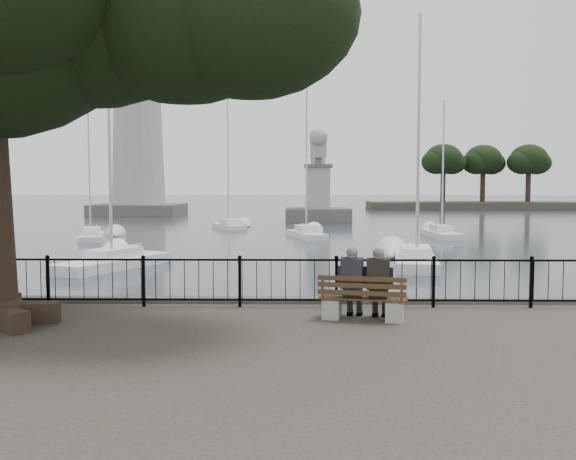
{
  "coord_description": "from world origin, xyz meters",
  "views": [
    {
      "loc": [
        0.23,
        -10.63,
        2.54
      ],
      "look_at": [
        0.0,
        2.5,
        1.6
      ],
      "focal_mm": 40.0,
      "sensor_mm": 36.0,
      "label": 1
    }
  ],
  "objects_px": {
    "lighthouse": "(138,107)",
    "lion_monument": "(318,198)",
    "person_right": "(379,287)",
    "bench": "(363,304)",
    "person_left": "(353,286)"
  },
  "relations": [
    {
      "from": "person_left",
      "to": "person_right",
      "type": "bearing_deg",
      "value": -12.34
    },
    {
      "from": "bench",
      "to": "person_right",
      "type": "relative_size",
      "value": 1.24
    },
    {
      "from": "person_right",
      "to": "lighthouse",
      "type": "distance_m",
      "value": 64.73
    },
    {
      "from": "bench",
      "to": "person_right",
      "type": "height_order",
      "value": "person_right"
    },
    {
      "from": "lighthouse",
      "to": "bench",
      "type": "bearing_deg",
      "value": -72.28
    },
    {
      "from": "person_left",
      "to": "person_right",
      "type": "distance_m",
      "value": 0.49
    },
    {
      "from": "lighthouse",
      "to": "lion_monument",
      "type": "relative_size",
      "value": 3.29
    },
    {
      "from": "person_right",
      "to": "lighthouse",
      "type": "relative_size",
      "value": 0.05
    },
    {
      "from": "person_left",
      "to": "lion_monument",
      "type": "distance_m",
      "value": 48.57
    },
    {
      "from": "bench",
      "to": "lighthouse",
      "type": "bearing_deg",
      "value": 107.72
    },
    {
      "from": "bench",
      "to": "lighthouse",
      "type": "relative_size",
      "value": 0.06
    },
    {
      "from": "person_left",
      "to": "bench",
      "type": "bearing_deg",
      "value": -37.54
    },
    {
      "from": "bench",
      "to": "lighthouse",
      "type": "xyz_separation_m",
      "value": [
        -19.42,
        60.77,
        10.94
      ]
    },
    {
      "from": "bench",
      "to": "person_right",
      "type": "distance_m",
      "value": 0.45
    },
    {
      "from": "bench",
      "to": "person_right",
      "type": "bearing_deg",
      "value": 5.85
    }
  ]
}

